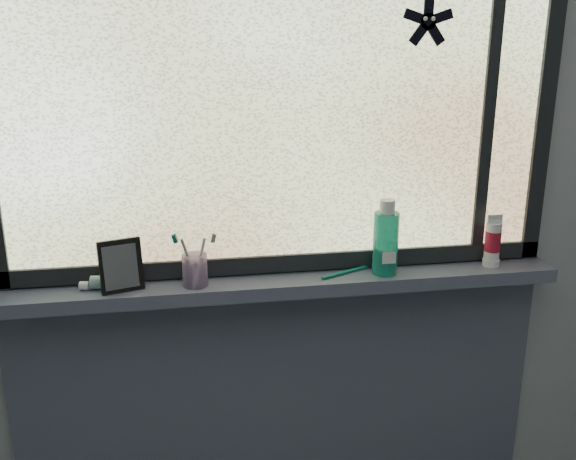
% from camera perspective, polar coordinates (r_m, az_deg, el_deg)
% --- Properties ---
extents(wall_back, '(3.00, 0.01, 2.50)m').
position_cam_1_polar(wall_back, '(1.84, -0.70, 3.25)').
color(wall_back, '#9EA3A8').
rests_on(wall_back, ground).
extents(windowsill, '(1.62, 0.14, 0.04)m').
position_cam_1_polar(windowsill, '(1.85, -0.31, -4.86)').
color(windowsill, '#4D5267').
rests_on(windowsill, wall_back).
extents(sill_apron, '(1.62, 0.02, 0.98)m').
position_cam_1_polar(sill_apron, '(2.14, -0.55, -17.03)').
color(sill_apron, '#4D5267').
rests_on(sill_apron, floor).
extents(window_pane, '(1.50, 0.01, 1.00)m').
position_cam_1_polar(window_pane, '(1.77, -0.61, 11.91)').
color(window_pane, silver).
rests_on(window_pane, wall_back).
extents(frame_bottom, '(1.60, 0.03, 0.05)m').
position_cam_1_polar(frame_bottom, '(1.87, -0.55, -2.90)').
color(frame_bottom, black).
rests_on(frame_bottom, windowsill).
extents(frame_right, '(0.05, 0.03, 1.10)m').
position_cam_1_polar(frame_right, '(2.04, 21.96, 11.40)').
color(frame_right, black).
rests_on(frame_right, wall_back).
extents(frame_mullion, '(0.03, 0.03, 1.00)m').
position_cam_1_polar(frame_mullion, '(1.95, 17.47, 11.64)').
color(frame_mullion, black).
rests_on(frame_mullion, wall_back).
extents(starfish_sticker, '(0.15, 0.02, 0.15)m').
position_cam_1_polar(starfish_sticker, '(1.86, 12.34, 17.66)').
color(starfish_sticker, black).
rests_on(starfish_sticker, window_pane).
extents(vanity_mirror, '(0.13, 0.09, 0.14)m').
position_cam_1_polar(vanity_mirror, '(1.78, -14.64, -3.08)').
color(vanity_mirror, black).
rests_on(vanity_mirror, windowsill).
extents(toothpaste_tube, '(0.22, 0.09, 0.04)m').
position_cam_1_polar(toothpaste_tube, '(1.82, -15.40, -4.46)').
color(toothpaste_tube, silver).
rests_on(toothpaste_tube, windowsill).
extents(toothbrush_cup, '(0.08, 0.08, 0.09)m').
position_cam_1_polar(toothbrush_cup, '(1.79, -8.27, -3.56)').
color(toothbrush_cup, '#D3AAE1').
rests_on(toothbrush_cup, windowsill).
extents(toothbrush_lying, '(0.22, 0.12, 0.02)m').
position_cam_1_polar(toothbrush_lying, '(1.88, 5.36, -3.62)').
color(toothbrush_lying, '#0B6B53').
rests_on(toothbrush_lying, windowsill).
extents(mouthwash_bottle, '(0.07, 0.07, 0.18)m').
position_cam_1_polar(mouthwash_bottle, '(1.86, 8.69, -0.63)').
color(mouthwash_bottle, teal).
rests_on(mouthwash_bottle, windowsill).
extents(cream_tube, '(0.06, 0.06, 0.11)m').
position_cam_1_polar(cream_tube, '(2.00, 17.76, -0.75)').
color(cream_tube, silver).
rests_on(cream_tube, windowsill).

